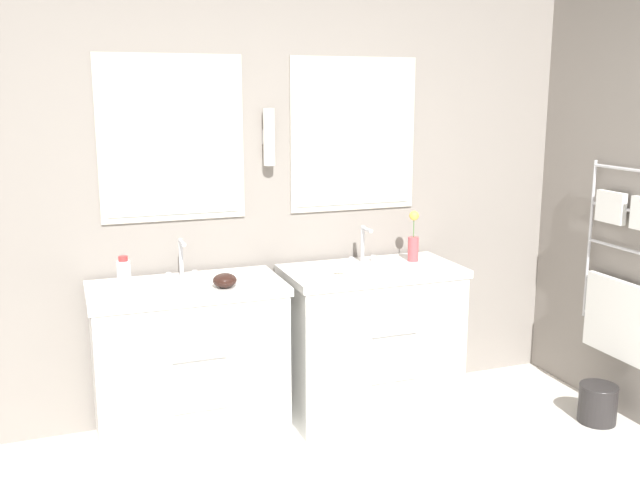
{
  "coord_description": "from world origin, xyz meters",
  "views": [
    {
      "loc": [
        -1.04,
        -1.88,
        1.85
      ],
      "look_at": [
        0.17,
        1.4,
        1.12
      ],
      "focal_mm": 40.0,
      "sensor_mm": 36.0,
      "label": 1
    }
  ],
  "objects_px": {
    "amenity_bowl": "(225,280)",
    "flower_vase": "(413,241)",
    "vanity_left": "(191,365)",
    "vanity_right": "(373,341)",
    "toiletry_bottle": "(124,277)",
    "waste_bin": "(598,403)"
  },
  "relations": [
    {
      "from": "amenity_bowl",
      "to": "flower_vase",
      "type": "xyz_separation_m",
      "value": [
        1.17,
        0.19,
        0.08
      ]
    },
    {
      "from": "vanity_left",
      "to": "vanity_right",
      "type": "relative_size",
      "value": 1.0
    },
    {
      "from": "vanity_left",
      "to": "amenity_bowl",
      "type": "xyz_separation_m",
      "value": [
        0.18,
        -0.09,
        0.47
      ]
    },
    {
      "from": "vanity_right",
      "to": "flower_vase",
      "type": "xyz_separation_m",
      "value": [
        0.29,
        0.1,
        0.55
      ]
    },
    {
      "from": "vanity_right",
      "to": "flower_vase",
      "type": "distance_m",
      "value": 0.63
    },
    {
      "from": "flower_vase",
      "to": "vanity_left",
      "type": "bearing_deg",
      "value": -175.83
    },
    {
      "from": "amenity_bowl",
      "to": "flower_vase",
      "type": "bearing_deg",
      "value": 9.19
    },
    {
      "from": "toiletry_bottle",
      "to": "amenity_bowl",
      "type": "distance_m",
      "value": 0.5
    },
    {
      "from": "vanity_right",
      "to": "vanity_left",
      "type": "bearing_deg",
      "value": 180.0
    },
    {
      "from": "flower_vase",
      "to": "vanity_right",
      "type": "bearing_deg",
      "value": -161.45
    },
    {
      "from": "vanity_left",
      "to": "toiletry_bottle",
      "type": "relative_size",
      "value": 5.14
    },
    {
      "from": "amenity_bowl",
      "to": "toiletry_bottle",
      "type": "bearing_deg",
      "value": 175.59
    },
    {
      "from": "vanity_right",
      "to": "amenity_bowl",
      "type": "distance_m",
      "value": 1.0
    },
    {
      "from": "vanity_left",
      "to": "flower_vase",
      "type": "relative_size",
      "value": 3.34
    },
    {
      "from": "toiletry_bottle",
      "to": "waste_bin",
      "type": "bearing_deg",
      "value": -11.09
    },
    {
      "from": "flower_vase",
      "to": "waste_bin",
      "type": "height_order",
      "value": "flower_vase"
    },
    {
      "from": "vanity_right",
      "to": "amenity_bowl",
      "type": "height_order",
      "value": "amenity_bowl"
    },
    {
      "from": "waste_bin",
      "to": "vanity_left",
      "type": "bearing_deg",
      "value": 166.06
    },
    {
      "from": "toiletry_bottle",
      "to": "amenity_bowl",
      "type": "bearing_deg",
      "value": -4.41
    },
    {
      "from": "vanity_right",
      "to": "toiletry_bottle",
      "type": "xyz_separation_m",
      "value": [
        -1.37,
        -0.05,
        0.52
      ]
    },
    {
      "from": "vanity_right",
      "to": "waste_bin",
      "type": "bearing_deg",
      "value": -25.37
    },
    {
      "from": "vanity_left",
      "to": "vanity_right",
      "type": "distance_m",
      "value": 1.05
    }
  ]
}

